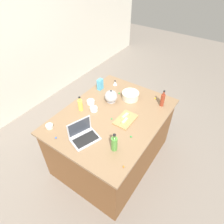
{
  "coord_description": "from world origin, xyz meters",
  "views": [
    {
      "loc": [
        -1.58,
        -1.09,
        2.63
      ],
      "look_at": [
        0.0,
        0.0,
        0.95
      ],
      "focal_mm": 31.56,
      "sensor_mm": 36.0,
      "label": 1
    }
  ],
  "objects_px": {
    "laptop": "(83,135)",
    "bottle_olive": "(114,143)",
    "mixing_bowl_large": "(130,95)",
    "candy_bag": "(100,84)",
    "bottle_oil": "(80,105)",
    "ramekin_medium": "(91,102)",
    "ramekin_wide": "(49,126)",
    "kettle": "(111,97)",
    "butter_stick_right": "(125,116)",
    "cutting_board": "(126,119)",
    "ramekin_small": "(94,109)",
    "kitchen_timer": "(115,83)",
    "bottle_soy": "(162,100)",
    "butter_stick_left": "(125,121)"
  },
  "relations": [
    {
      "from": "bottle_olive",
      "to": "butter_stick_right",
      "type": "xyz_separation_m",
      "value": [
        0.49,
        0.16,
        -0.06
      ]
    },
    {
      "from": "cutting_board",
      "to": "butter_stick_left",
      "type": "bearing_deg",
      "value": -157.97
    },
    {
      "from": "butter_stick_left",
      "to": "bottle_olive",
      "type": "bearing_deg",
      "value": -164.01
    },
    {
      "from": "laptop",
      "to": "ramekin_small",
      "type": "xyz_separation_m",
      "value": [
        0.45,
        0.2,
        -0.02
      ]
    },
    {
      "from": "kettle",
      "to": "ramekin_small",
      "type": "relative_size",
      "value": 2.11
    },
    {
      "from": "bottle_olive",
      "to": "kitchen_timer",
      "type": "xyz_separation_m",
      "value": [
        1.06,
        0.7,
        -0.06
      ]
    },
    {
      "from": "cutting_board",
      "to": "ramekin_small",
      "type": "xyz_separation_m",
      "value": [
        -0.08,
        0.45,
        0.02
      ]
    },
    {
      "from": "ramekin_wide",
      "to": "ramekin_small",
      "type": "bearing_deg",
      "value": -23.72
    },
    {
      "from": "butter_stick_left",
      "to": "ramekin_medium",
      "type": "height_order",
      "value": "same"
    },
    {
      "from": "ramekin_medium",
      "to": "butter_stick_left",
      "type": "bearing_deg",
      "value": -96.38
    },
    {
      "from": "bottle_oil",
      "to": "kettle",
      "type": "height_order",
      "value": "bottle_oil"
    },
    {
      "from": "mixing_bowl_large",
      "to": "bottle_soy",
      "type": "distance_m",
      "value": 0.45
    },
    {
      "from": "bottle_soy",
      "to": "ramekin_wide",
      "type": "distance_m",
      "value": 1.51
    },
    {
      "from": "bottle_oil",
      "to": "ramekin_medium",
      "type": "xyz_separation_m",
      "value": [
        0.18,
        -0.02,
        -0.06
      ]
    },
    {
      "from": "bottle_olive",
      "to": "cutting_board",
      "type": "height_order",
      "value": "bottle_olive"
    },
    {
      "from": "mixing_bowl_large",
      "to": "candy_bag",
      "type": "height_order",
      "value": "candy_bag"
    },
    {
      "from": "ramekin_wide",
      "to": "laptop",
      "type": "bearing_deg",
      "value": -76.18
    },
    {
      "from": "kettle",
      "to": "ramekin_medium",
      "type": "height_order",
      "value": "kettle"
    },
    {
      "from": "bottle_olive",
      "to": "ramekin_small",
      "type": "relative_size",
      "value": 2.31
    },
    {
      "from": "laptop",
      "to": "bottle_oil",
      "type": "xyz_separation_m",
      "value": [
        0.36,
        0.36,
        0.04
      ]
    },
    {
      "from": "mixing_bowl_large",
      "to": "ramekin_small",
      "type": "xyz_separation_m",
      "value": [
        -0.51,
        0.27,
        -0.03
      ]
    },
    {
      "from": "bottle_oil",
      "to": "kettle",
      "type": "bearing_deg",
      "value": -30.02
    },
    {
      "from": "bottle_soy",
      "to": "butter_stick_right",
      "type": "height_order",
      "value": "bottle_soy"
    },
    {
      "from": "laptop",
      "to": "bottle_olive",
      "type": "height_order",
      "value": "bottle_olive"
    },
    {
      "from": "kettle",
      "to": "butter_stick_right",
      "type": "relative_size",
      "value": 1.94
    },
    {
      "from": "bottle_soy",
      "to": "mixing_bowl_large",
      "type": "bearing_deg",
      "value": 104.19
    },
    {
      "from": "kettle",
      "to": "cutting_board",
      "type": "xyz_separation_m",
      "value": [
        -0.22,
        -0.38,
        -0.07
      ]
    },
    {
      "from": "bottle_oil",
      "to": "cutting_board",
      "type": "xyz_separation_m",
      "value": [
        0.17,
        -0.6,
        -0.08
      ]
    },
    {
      "from": "butter_stick_left",
      "to": "ramekin_wide",
      "type": "height_order",
      "value": "butter_stick_left"
    },
    {
      "from": "mixing_bowl_large",
      "to": "butter_stick_left",
      "type": "bearing_deg",
      "value": -156.89
    },
    {
      "from": "bottle_olive",
      "to": "butter_stick_right",
      "type": "distance_m",
      "value": 0.52
    },
    {
      "from": "bottle_soy",
      "to": "cutting_board",
      "type": "distance_m",
      "value": 0.6
    },
    {
      "from": "kettle",
      "to": "kitchen_timer",
      "type": "distance_m",
      "value": 0.42
    },
    {
      "from": "ramekin_medium",
      "to": "butter_stick_right",
      "type": "bearing_deg",
      "value": -88.51
    },
    {
      "from": "butter_stick_left",
      "to": "ramekin_wide",
      "type": "relative_size",
      "value": 1.24
    },
    {
      "from": "ramekin_small",
      "to": "butter_stick_right",
      "type": "bearing_deg",
      "value": -75.87
    },
    {
      "from": "kitchen_timer",
      "to": "ramekin_medium",
      "type": "bearing_deg",
      "value": 178.31
    },
    {
      "from": "bottle_olive",
      "to": "candy_bag",
      "type": "distance_m",
      "value": 1.17
    },
    {
      "from": "bottle_oil",
      "to": "butter_stick_right",
      "type": "xyz_separation_m",
      "value": [
        0.2,
        -0.58,
        -0.05
      ]
    },
    {
      "from": "ramekin_medium",
      "to": "ramekin_wide",
      "type": "bearing_deg",
      "value": 169.85
    },
    {
      "from": "laptop",
      "to": "cutting_board",
      "type": "relative_size",
      "value": 1.14
    },
    {
      "from": "mixing_bowl_large",
      "to": "bottle_olive",
      "type": "xyz_separation_m",
      "value": [
        -0.89,
        -0.32,
        0.04
      ]
    },
    {
      "from": "laptop",
      "to": "ramekin_wide",
      "type": "relative_size",
      "value": 4.12
    },
    {
      "from": "cutting_board",
      "to": "ramekin_small",
      "type": "bearing_deg",
      "value": 100.26
    },
    {
      "from": "butter_stick_right",
      "to": "ramekin_small",
      "type": "height_order",
      "value": "butter_stick_right"
    },
    {
      "from": "mixing_bowl_large",
      "to": "laptop",
      "type": "bearing_deg",
      "value": 176.2
    },
    {
      "from": "butter_stick_right",
      "to": "laptop",
      "type": "bearing_deg",
      "value": 158.12
    },
    {
      "from": "ramekin_small",
      "to": "bottle_olive",
      "type": "bearing_deg",
      "value": -123.06
    },
    {
      "from": "bottle_oil",
      "to": "candy_bag",
      "type": "xyz_separation_m",
      "value": [
        0.54,
        0.08,
        -0.0
      ]
    },
    {
      "from": "bottle_soy",
      "to": "candy_bag",
      "type": "bearing_deg",
      "value": 99.9
    }
  ]
}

